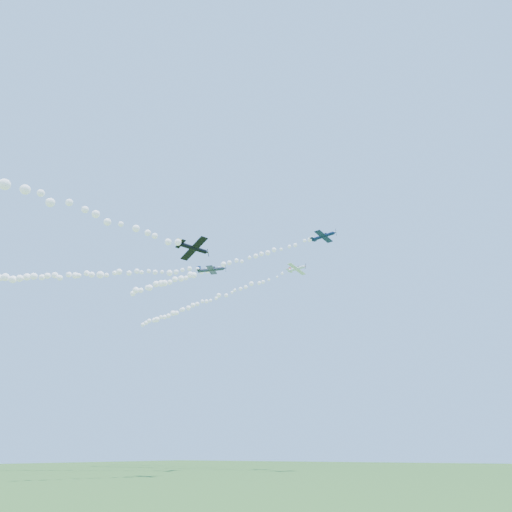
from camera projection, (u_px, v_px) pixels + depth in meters
The scene contains 8 objects.
ground at pixel (250, 473), 88.96m from camera, with size 260.00×260.00×0.00m, color #264D1D.
plane_white at pixel (297, 269), 118.27m from camera, with size 6.46×6.80×2.33m.
smoke_trail_white at pixel (204, 302), 143.69m from camera, with size 74.85×18.94×2.79m, color white, non-canonical shape.
plane_navy at pixel (324, 236), 107.95m from camera, with size 7.28×7.61×1.97m.
smoke_trail_navy at pixel (210, 270), 127.23m from camera, with size 70.70×6.46×2.84m, color white, non-canonical shape.
plane_grey at pixel (211, 270), 108.85m from camera, with size 7.41×7.79×2.10m.
smoke_trail_grey at pixel (83, 275), 111.09m from camera, with size 56.27×29.91×3.39m, color white, non-canonical shape.
plane_black at pixel (194, 248), 83.60m from camera, with size 7.41×7.23×2.44m.
Camera 1 is at (53.14, -84.45, 3.85)m, focal length 30.00 mm.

